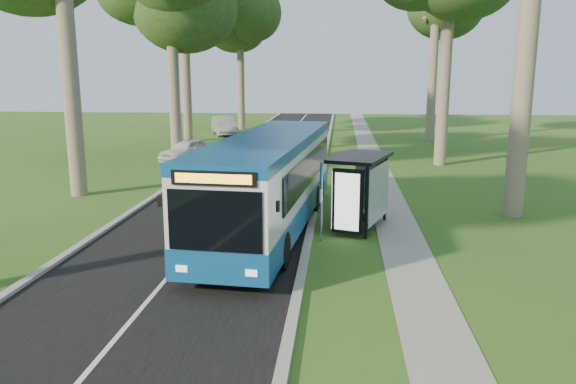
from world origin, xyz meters
name	(u,v)px	position (x,y,z in m)	size (l,w,h in m)	color
ground	(304,261)	(0.00, 0.00, 0.00)	(120.00, 120.00, 0.00)	#2E591B
road	(243,189)	(-3.50, 10.00, 0.01)	(7.00, 100.00, 0.02)	black
kerb_east	(318,189)	(0.00, 10.00, 0.06)	(0.25, 100.00, 0.12)	#9E9B93
kerb_west	(170,186)	(-7.00, 10.00, 0.06)	(0.25, 100.00, 0.12)	#9E9B93
centre_line	(243,188)	(-3.50, 10.00, 0.02)	(0.12, 100.00, 0.01)	white
footpath	(384,191)	(3.00, 10.00, 0.01)	(1.50, 100.00, 0.02)	gray
bus	(270,182)	(-1.38, 3.13, 1.68)	(3.60, 12.38, 3.24)	silver
bus_stop_sign	(321,192)	(0.39, 2.09, 1.60)	(0.10, 0.36, 2.56)	gray
bus_shelter	(365,179)	(1.80, 3.40, 1.79)	(2.45, 3.30, 2.53)	black
litter_bin	(356,218)	(1.55, 3.42, 0.42)	(0.48, 0.48, 0.83)	black
car_white	(187,150)	(-8.39, 18.02, 0.68)	(1.61, 4.00, 1.36)	silver
car_silver	(224,126)	(-9.14, 32.99, 0.80)	(1.70, 4.87, 1.60)	#AEB0B6
tree_west_e	(240,11)	(-8.50, 38.00, 10.85)	(5.20, 5.20, 14.65)	#7A6B56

